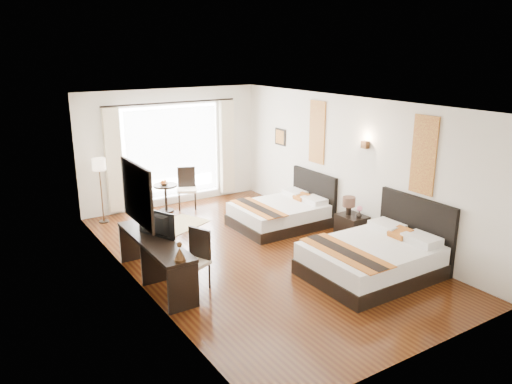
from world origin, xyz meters
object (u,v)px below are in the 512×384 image
console_desk (156,261)px  desk_chair (193,272)px  vase (359,216)px  window_chair (187,196)px  table_lamp (349,203)px  fruit_bowl (164,184)px  nightstand (352,228)px  bed_near (375,257)px  floor_lamp (99,169)px  television (153,225)px  bed_far (282,213)px  side_table (166,198)px

console_desk → desk_chair: 0.68m
vase → window_chair: (-1.83, 3.90, -0.27)m
table_lamp → desk_chair: size_ratio=0.41×
fruit_bowl → nightstand: bearing=-57.4°
desk_chair → bed_near: bearing=134.0°
bed_near → fruit_bowl: bearing=108.1°
console_desk → floor_lamp: (0.13, 3.41, 0.83)m
vase → console_desk: console_desk is taller
bed_near → television: size_ratio=2.81×
table_lamp → fruit_bowl: table_lamp is taller
bed_far → vase: size_ratio=14.59×
television → side_table: television is taller
console_desk → window_chair: (2.13, 3.37, -0.08)m
desk_chair → window_chair: (1.71, 3.90, -0.00)m
console_desk → desk_chair: bearing=-52.3°
bed_near → window_chair: bearing=102.2°
bed_far → floor_lamp: floor_lamp is taller
desk_chair → floor_lamp: bearing=-109.2°
fruit_bowl → bed_far: bearing=-51.7°
bed_near → side_table: bearing=107.7°
console_desk → side_table: bearing=64.8°
bed_near → bed_far: bed_near is taller
bed_near → desk_chair: size_ratio=2.22×
nightstand → desk_chair: (-3.54, -0.18, 0.03)m
vase → side_table: (-2.36, 3.92, -0.24)m
side_table → window_chair: bearing=-2.4°
table_lamp → desk_chair: (-3.50, -0.25, -0.48)m
television → side_table: 3.72m
television → bed_far: bearing=-96.7°
side_table → floor_lamp: bearing=179.1°
bed_far → vase: 1.80m
bed_far → desk_chair: bed_far is taller
nightstand → television: (-3.93, 0.44, 0.71)m
bed_far → television: bearing=-162.3°
television → window_chair: (2.11, 3.29, -0.68)m
side_table → desk_chair: bearing=-106.7°
bed_near → window_chair: 5.19m
side_table → fruit_bowl: 0.35m
desk_chair → floor_lamp: 4.06m
bed_far → fruit_bowl: (-1.77, 2.25, 0.39)m
television → fruit_bowl: bearing=-49.3°
console_desk → television: bearing=75.5°
console_desk → fruit_bowl: (1.56, 3.38, 0.30)m
bed_near → table_lamp: (0.70, 1.42, 0.46)m
vase → window_chair: bearing=115.1°
desk_chair → side_table: size_ratio=1.50×
bed_far → floor_lamp: (-3.20, 2.28, 0.93)m
nightstand → side_table: 4.43m
vase → console_desk: (-3.96, 0.54, -0.19)m
table_lamp → fruit_bowl: (-2.36, 3.66, -0.10)m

